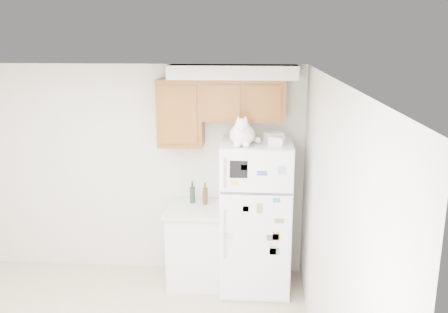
# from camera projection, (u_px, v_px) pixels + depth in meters

# --- Properties ---
(room_shell) EXTENTS (3.84, 4.04, 2.52)m
(room_shell) POSITION_uv_depth(u_px,v_px,m) (105.00, 179.00, 3.83)
(room_shell) COLOR silver
(room_shell) RESTS_ON ground_plane
(refrigerator) EXTENTS (0.76, 0.78, 1.70)m
(refrigerator) POSITION_uv_depth(u_px,v_px,m) (256.00, 217.00, 5.27)
(refrigerator) COLOR white
(refrigerator) RESTS_ON ground_plane
(base_counter) EXTENTS (0.64, 0.64, 0.92)m
(base_counter) POSITION_uv_depth(u_px,v_px,m) (196.00, 244.00, 5.48)
(base_counter) COLOR white
(base_counter) RESTS_ON ground_plane
(cat) EXTENTS (0.32, 0.47, 0.33)m
(cat) POSITION_uv_depth(u_px,v_px,m) (242.00, 134.00, 4.89)
(cat) COLOR white
(cat) RESTS_ON refrigerator
(storage_box_back) EXTENTS (0.22, 0.19, 0.10)m
(storage_box_back) POSITION_uv_depth(u_px,v_px,m) (274.00, 137.00, 5.07)
(storage_box_back) COLOR white
(storage_box_back) RESTS_ON refrigerator
(storage_box_front) EXTENTS (0.18, 0.15, 0.09)m
(storage_box_front) POSITION_uv_depth(u_px,v_px,m) (277.00, 141.00, 4.91)
(storage_box_front) COLOR white
(storage_box_front) RESTS_ON refrigerator
(bottle_green) EXTENTS (0.06, 0.06, 0.26)m
(bottle_green) POSITION_uv_depth(u_px,v_px,m) (192.00, 192.00, 5.48)
(bottle_green) COLOR #19381E
(bottle_green) RESTS_ON base_counter
(bottle_amber) EXTENTS (0.06, 0.06, 0.26)m
(bottle_amber) POSITION_uv_depth(u_px,v_px,m) (205.00, 193.00, 5.44)
(bottle_amber) COLOR #593814
(bottle_amber) RESTS_ON base_counter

